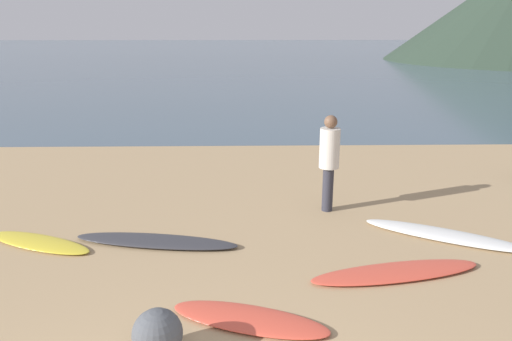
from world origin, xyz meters
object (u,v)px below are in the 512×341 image
surfboard_0 (39,242)px  surfboard_3 (396,272)px  surfboard_2 (249,319)px  person_1 (329,156)px  surfboard_1 (156,241)px  beach_rock_far (157,334)px  surfboard_4 (445,235)px

surfboard_0 → surfboard_3: bearing=11.7°
surfboard_3 → surfboard_0: bearing=157.5°
surfboard_3 → surfboard_2: bearing=-163.5°
surfboard_0 → person_1: person_1 is taller
surfboard_1 → surfboard_3: 3.67m
beach_rock_far → person_1: bearing=59.1°
beach_rock_far → surfboard_0: bearing=130.8°
surfboard_1 → person_1: bearing=34.7°
surfboard_0 → person_1: 5.08m
surfboard_3 → beach_rock_far: size_ratio=4.72×
surfboard_0 → beach_rock_far: (2.35, -2.72, 0.23)m
surfboard_0 → beach_rock_far: bearing=-26.1°
surfboard_1 → person_1: 3.41m
surfboard_2 → beach_rock_far: size_ratio=3.61×
surfboard_0 → surfboard_3: size_ratio=0.78×
surfboard_1 → surfboard_2: bearing=-46.1°
surfboard_3 → person_1: size_ratio=1.39×
surfboard_4 → surfboard_2: bearing=-115.6°
surfboard_2 → surfboard_3: same height
surfboard_3 → surfboard_4: size_ratio=0.96×
surfboard_0 → surfboard_2: surfboard_2 is taller
surfboard_2 → person_1: size_ratio=1.06×
surfboard_0 → surfboard_3: 5.46m
surfboard_1 → beach_rock_far: beach_rock_far is taller
surfboard_4 → beach_rock_far: size_ratio=4.91×
surfboard_1 → beach_rock_far: 2.75m
surfboard_2 → beach_rock_far: 1.14m
beach_rock_far → surfboard_2: bearing=30.7°
surfboard_1 → surfboard_3: (3.51, -1.06, -0.01)m
beach_rock_far → surfboard_1: bearing=100.5°
surfboard_0 → surfboard_4: 6.51m
surfboard_2 → surfboard_4: size_ratio=0.74×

